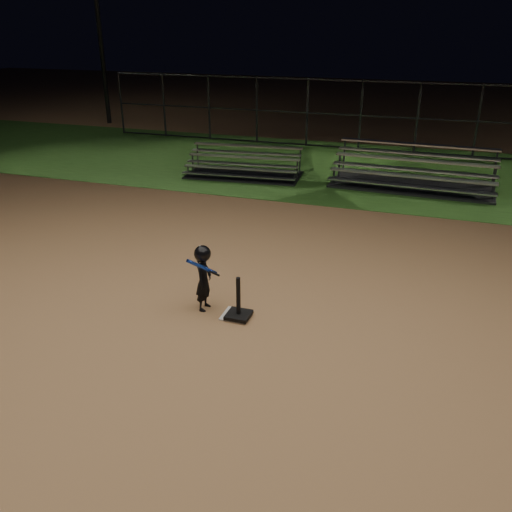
# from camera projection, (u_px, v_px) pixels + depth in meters

# --- Properties ---
(ground) EXTENTS (80.00, 80.00, 0.00)m
(ground) POSITION_uv_depth(u_px,v_px,m) (237.00, 316.00, 8.73)
(ground) COLOR #A07448
(ground) RESTS_ON ground
(grass_strip) EXTENTS (60.00, 8.00, 0.01)m
(grass_strip) POSITION_uv_depth(u_px,v_px,m) (344.00, 169.00, 17.40)
(grass_strip) COLOR #265019
(grass_strip) RESTS_ON ground
(home_plate) EXTENTS (0.45, 0.45, 0.02)m
(home_plate) POSITION_uv_depth(u_px,v_px,m) (236.00, 315.00, 8.72)
(home_plate) COLOR beige
(home_plate) RESTS_ON ground
(batting_tee) EXTENTS (0.38, 0.38, 0.70)m
(batting_tee) POSITION_uv_depth(u_px,v_px,m) (239.00, 310.00, 8.61)
(batting_tee) COLOR black
(batting_tee) RESTS_ON home_plate
(child_batter) EXTENTS (0.42, 0.56, 1.14)m
(child_batter) POSITION_uv_depth(u_px,v_px,m) (203.00, 276.00, 8.71)
(child_batter) COLOR black
(child_batter) RESTS_ON ground
(bleacher_left) EXTENTS (3.60, 1.99, 0.85)m
(bleacher_left) POSITION_uv_depth(u_px,v_px,m) (244.00, 170.00, 16.52)
(bleacher_left) COLOR #A6A7AB
(bleacher_left) RESTS_ON ground
(bleacher_right) EXTENTS (4.62, 2.41, 1.11)m
(bleacher_right) POSITION_uv_depth(u_px,v_px,m) (412.00, 179.00, 15.48)
(bleacher_right) COLOR silver
(bleacher_right) RESTS_ON ground
(backstop_fence) EXTENTS (20.08, 0.08, 2.50)m
(backstop_fence) POSITION_uv_depth(u_px,v_px,m) (361.00, 116.00, 19.50)
(backstop_fence) COLOR #38383D
(backstop_fence) RESTS_ON ground
(light_pole_left) EXTENTS (0.90, 0.53, 8.30)m
(light_pole_left) POSITION_uv_depth(u_px,v_px,m) (96.00, 7.00, 23.20)
(light_pole_left) COLOR #2D2D30
(light_pole_left) RESTS_ON ground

